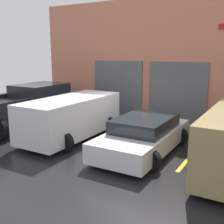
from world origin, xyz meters
TOP-DOWN VIEW (x-y plane):
  - ground_plane at (0.00, 0.00)m, footprint 28.00×28.00m
  - shophouse_building at (-0.01, 3.29)m, footprint 12.29×0.68m
  - pickup_truck at (-4.55, -0.87)m, footprint 2.62×5.33m
  - sedan_white at (1.52, -1.09)m, footprint 2.24×4.41m
  - van_right at (-1.52, -1.11)m, footprint 2.20×4.48m
  - parking_stripe_left at (-3.03, -1.12)m, footprint 0.12×2.20m
  - parking_stripe_centre at (0.00, -1.12)m, footprint 0.12×2.20m
  - parking_stripe_right at (3.03, -1.12)m, footprint 0.12×2.20m

SIDE VIEW (x-z plane):
  - ground_plane at x=0.00m, z-range 0.00..0.00m
  - parking_stripe_left at x=-3.03m, z-range 0.00..0.01m
  - parking_stripe_centre at x=0.00m, z-range 0.00..0.01m
  - parking_stripe_right at x=3.03m, z-range 0.00..0.01m
  - sedan_white at x=1.52m, z-range -0.03..1.14m
  - van_right at x=-1.52m, z-range 0.07..1.65m
  - pickup_truck at x=-4.55m, z-range -0.03..1.76m
  - shophouse_building at x=-0.01m, z-range -0.04..5.70m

